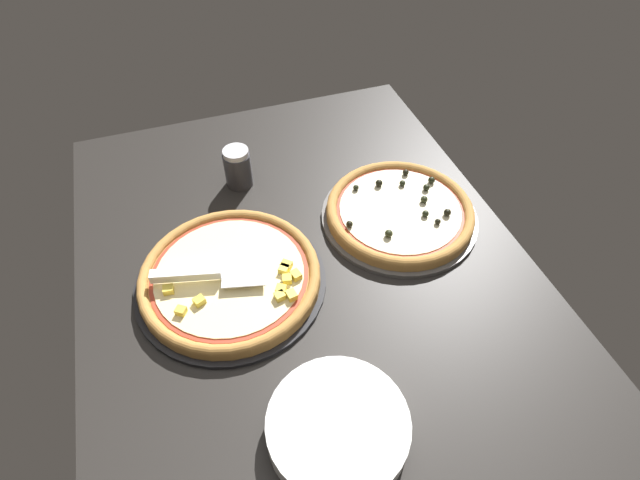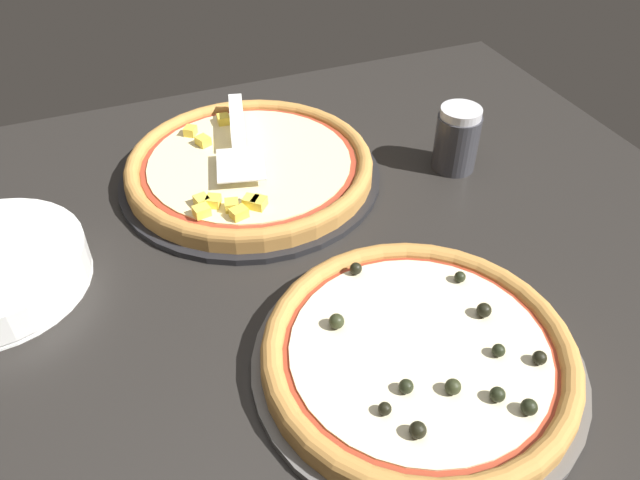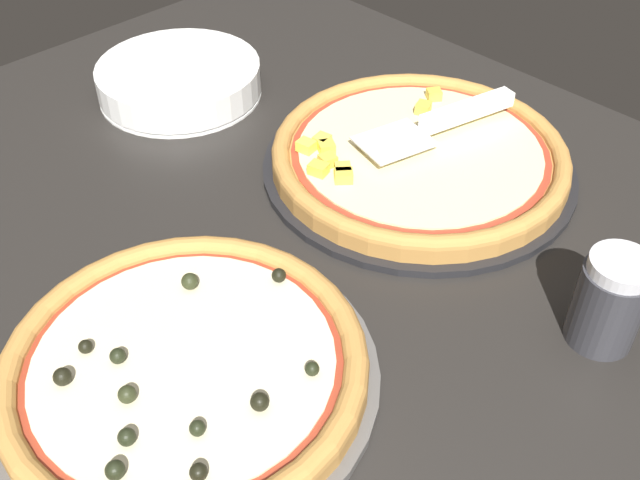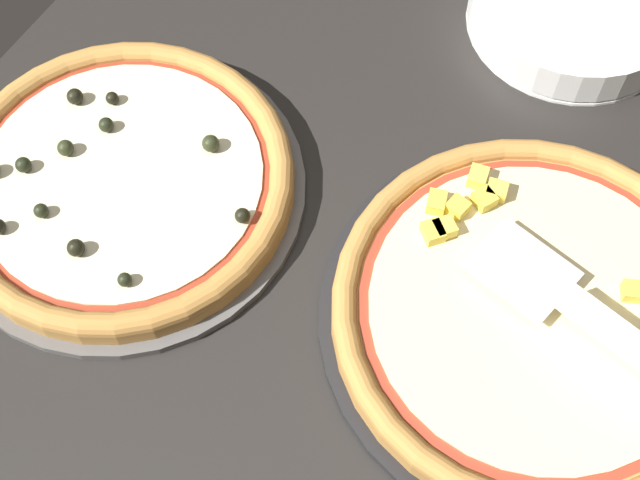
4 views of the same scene
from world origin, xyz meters
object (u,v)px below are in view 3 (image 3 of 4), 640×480
object	(u,v)px
pizza_front	(419,154)
serving_spatula	(454,116)
pizza_back	(184,364)
parmesan_shaker	(610,301)
plate_stack	(179,80)

from	to	relation	value
pizza_front	serving_spatula	world-z (taller)	serving_spatula
pizza_back	serving_spatula	size ratio (longest dim) A/B	1.48
serving_spatula	parmesan_shaker	world-z (taller)	parmesan_shaker
pizza_front	pizza_back	world-z (taller)	same
pizza_back	serving_spatula	xyz separation A→B (cm)	(6.47, -48.85, 3.22)
pizza_front	pizza_back	xyz separation A→B (cm)	(-6.65, 42.47, -0.18)
parmesan_shaker	serving_spatula	bearing A→B (deg)	-26.01
pizza_back	parmesan_shaker	size ratio (longest dim) A/B	3.34
pizza_back	plate_stack	world-z (taller)	same
pizza_front	plate_stack	bearing A→B (deg)	15.68
serving_spatula	plate_stack	bearing A→B (deg)	24.15
pizza_front	plate_stack	distance (cm)	39.00
serving_spatula	pizza_back	bearing A→B (deg)	97.54
plate_stack	pizza_back	bearing A→B (deg)	144.15
pizza_front	pizza_back	size ratio (longest dim) A/B	1.09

